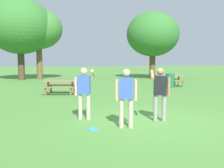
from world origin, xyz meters
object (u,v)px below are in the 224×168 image
tree_broad_center (39,29)px  tree_far_right (153,34)px  picnic_table_near (60,84)px  tree_tall_left (20,27)px  frisbee (93,129)px  person_thrower (84,89)px  person_bystander (126,94)px  trash_can_beside_table (170,81)px  picnic_table_far (170,78)px  person_catcher (160,90)px

tree_broad_center → tree_far_right: tree_broad_center is taller
picnic_table_near → tree_tall_left: bearing=108.3°
tree_tall_left → tree_broad_center: 1.65m
picnic_table_near → tree_tall_left: (-3.49, 10.56, 4.26)m
frisbee → person_thrower: bearing=95.9°
tree_far_right → person_bystander: bearing=-112.5°
tree_broad_center → trash_can_beside_table: bearing=-45.7°
trash_can_beside_table → tree_far_right: size_ratio=0.15×
trash_can_beside_table → tree_broad_center: tree_broad_center is taller
frisbee → picnic_table_far: picnic_table_far is taller
person_catcher → picnic_table_near: 7.45m
person_catcher → frisbee: 2.39m
frisbee → tree_broad_center: 19.10m
picnic_table_far → tree_tall_left: (-11.04, 7.92, 4.26)m
person_bystander → tree_far_right: size_ratio=0.26×
frisbee → tree_far_right: 19.18m
trash_can_beside_table → tree_far_right: tree_far_right is taller
picnic_table_far → tree_broad_center: size_ratio=0.27×
person_catcher → picnic_table_near: size_ratio=0.83×
frisbee → person_catcher: bearing=13.9°
person_catcher → tree_far_right: 17.71m
person_bystander → frisbee: size_ratio=5.80×
picnic_table_near → picnic_table_far: (7.55, 2.64, 0.00)m
frisbee → picnic_table_far: (6.68, 9.97, 0.55)m
picnic_table_far → trash_can_beside_table: size_ratio=1.83×
tree_tall_left → person_catcher: bearing=-69.5°
person_bystander → tree_broad_center: (-3.69, 18.32, 3.71)m
frisbee → trash_can_beside_table: 11.02m
person_thrower → person_catcher: bearing=-17.4°
tree_far_right → picnic_table_near: bearing=-132.5°
tree_tall_left → tree_broad_center: size_ratio=1.12×
frisbee → person_bystander: bearing=-0.0°
person_bystander → picnic_table_far: (5.76, 9.97, -0.38)m
picnic_table_near → tree_far_right: 13.54m
frisbee → trash_can_beside_table: size_ratio=0.29×
person_catcher → picnic_table_far: (4.55, 9.44, -0.40)m
person_catcher → trash_can_beside_table: bearing=64.1°
person_bystander → frisbee: (-0.92, 0.00, -0.93)m
person_thrower → person_catcher: size_ratio=1.00×
person_thrower → frisbee: bearing=-84.1°
person_bystander → picnic_table_near: person_bystander is taller
trash_can_beside_table → person_bystander: bearing=-120.6°
trash_can_beside_table → tree_broad_center: bearing=134.3°
frisbee → picnic_table_near: 7.40m
picnic_table_near → trash_can_beside_table: size_ratio=2.05×
picnic_table_near → tree_far_right: tree_far_right is taller
frisbee → tree_broad_center: tree_broad_center is taller
frisbee → picnic_table_near: size_ratio=0.14×
tree_tall_left → person_bystander: bearing=-73.6°
person_catcher → tree_broad_center: tree_broad_center is taller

